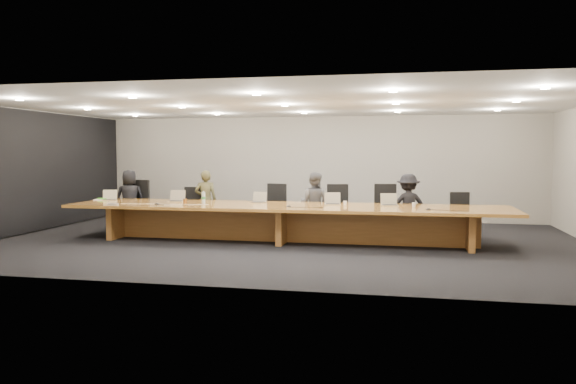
% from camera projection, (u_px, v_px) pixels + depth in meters
% --- Properties ---
extents(ground, '(12.00, 12.00, 0.00)m').
position_uv_depth(ground, '(285.00, 242.00, 11.50)').
color(ground, black).
rests_on(ground, ground).
extents(back_wall, '(12.00, 0.02, 2.80)m').
position_uv_depth(back_wall, '(316.00, 168.00, 15.30)').
color(back_wall, beige).
rests_on(back_wall, ground).
extents(left_wall_panel, '(0.08, 7.84, 2.74)m').
position_uv_depth(left_wall_panel, '(27.00, 173.00, 12.62)').
color(left_wall_panel, black).
rests_on(left_wall_panel, ground).
extents(conference_table, '(9.00, 1.80, 0.75)m').
position_uv_depth(conference_table, '(285.00, 216.00, 11.46)').
color(conference_table, brown).
rests_on(conference_table, ground).
extents(chair_far_left, '(0.73, 0.73, 1.19)m').
position_uv_depth(chair_far_left, '(134.00, 204.00, 13.43)').
color(chair_far_left, black).
rests_on(chair_far_left, ground).
extents(chair_left, '(0.55, 0.55, 1.03)m').
position_uv_depth(chair_left, '(190.00, 208.00, 13.17)').
color(chair_left, black).
rests_on(chair_left, ground).
extents(chair_mid_left, '(0.69, 0.69, 1.13)m').
position_uv_depth(chair_mid_left, '(272.00, 208.00, 12.83)').
color(chair_mid_left, black).
rests_on(chair_mid_left, ground).
extents(chair_mid_right, '(0.67, 0.67, 1.14)m').
position_uv_depth(chair_mid_right, '(338.00, 209.00, 12.42)').
color(chair_mid_right, black).
rests_on(chair_mid_right, ground).
extents(chair_right, '(0.67, 0.67, 1.16)m').
position_uv_depth(chair_right, '(386.00, 210.00, 12.23)').
color(chair_right, black).
rests_on(chair_right, ground).
extents(chair_far_right, '(0.59, 0.59, 0.99)m').
position_uv_depth(chair_far_right, '(462.00, 215.00, 12.01)').
color(chair_far_right, black).
rests_on(chair_far_right, ground).
extents(person_a, '(0.80, 0.65, 1.42)m').
position_uv_depth(person_a, '(130.00, 199.00, 13.50)').
color(person_a, black).
rests_on(person_a, ground).
extents(person_b, '(0.57, 0.43, 1.42)m').
position_uv_depth(person_b, '(206.00, 200.00, 13.13)').
color(person_b, '#3F3C22').
rests_on(person_b, ground).
extents(person_c, '(0.78, 0.67, 1.39)m').
position_uv_depth(person_c, '(314.00, 203.00, 12.51)').
color(person_c, '#505052').
rests_on(person_c, ground).
extents(person_d, '(0.97, 0.68, 1.36)m').
position_uv_depth(person_d, '(408.00, 206.00, 12.10)').
color(person_d, black).
rests_on(person_d, ground).
extents(laptop_a, '(0.37, 0.33, 0.24)m').
position_uv_depth(laptop_a, '(110.00, 195.00, 12.64)').
color(laptop_a, '#C0B492').
rests_on(laptop_a, conference_table).
extents(laptop_b, '(0.36, 0.28, 0.26)m').
position_uv_depth(laptop_b, '(176.00, 196.00, 12.26)').
color(laptop_b, '#BAAA8E').
rests_on(laptop_b, conference_table).
extents(laptop_c, '(0.34, 0.28, 0.24)m').
position_uv_depth(laptop_c, '(258.00, 197.00, 11.99)').
color(laptop_c, tan).
rests_on(laptop_c, conference_table).
extents(laptop_d, '(0.36, 0.29, 0.26)m').
position_uv_depth(laptop_d, '(333.00, 198.00, 11.56)').
color(laptop_d, tan).
rests_on(laptop_d, conference_table).
extents(laptop_e, '(0.37, 0.30, 0.26)m').
position_uv_depth(laptop_e, '(390.00, 199.00, 11.32)').
color(laptop_e, tan).
rests_on(laptop_e, conference_table).
extents(water_bottle, '(0.10, 0.10, 0.25)m').
position_uv_depth(water_bottle, '(203.00, 198.00, 11.78)').
color(water_bottle, '#AEBEB7').
rests_on(water_bottle, conference_table).
extents(amber_mug, '(0.08, 0.08, 0.10)m').
position_uv_depth(amber_mug, '(185.00, 201.00, 11.87)').
color(amber_mug, brown).
rests_on(amber_mug, conference_table).
extents(paper_cup_near, '(0.08, 0.08, 0.08)m').
position_uv_depth(paper_cup_near, '(345.00, 203.00, 11.48)').
color(paper_cup_near, white).
rests_on(paper_cup_near, conference_table).
extents(paper_cup_far, '(0.08, 0.08, 0.09)m').
position_uv_depth(paper_cup_far, '(414.00, 205.00, 11.05)').
color(paper_cup_far, silver).
rests_on(paper_cup_far, conference_table).
extents(notepad, '(0.31, 0.26, 0.02)m').
position_uv_depth(notepad, '(101.00, 200.00, 12.70)').
color(notepad, white).
rests_on(notepad, conference_table).
extents(lime_gadget, '(0.20, 0.14, 0.03)m').
position_uv_depth(lime_gadget, '(102.00, 199.00, 12.71)').
color(lime_gadget, '#57C434').
rests_on(lime_gadget, notepad).
extents(av_box, '(0.25, 0.21, 0.03)m').
position_uv_depth(av_box, '(113.00, 204.00, 11.49)').
color(av_box, '#ADADB2').
rests_on(av_box, conference_table).
extents(mic_left, '(0.14, 0.14, 0.03)m').
position_uv_depth(mic_left, '(157.00, 204.00, 11.63)').
color(mic_left, black).
rests_on(mic_left, conference_table).
extents(mic_center, '(0.13, 0.13, 0.03)m').
position_uv_depth(mic_center, '(289.00, 206.00, 11.11)').
color(mic_center, black).
rests_on(mic_center, conference_table).
extents(mic_right, '(0.13, 0.13, 0.03)m').
position_uv_depth(mic_right, '(429.00, 209.00, 10.52)').
color(mic_right, black).
rests_on(mic_right, conference_table).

